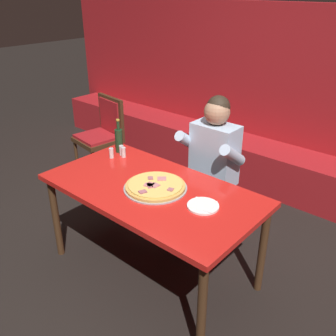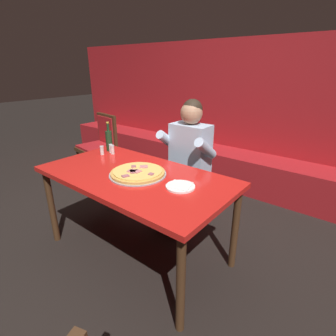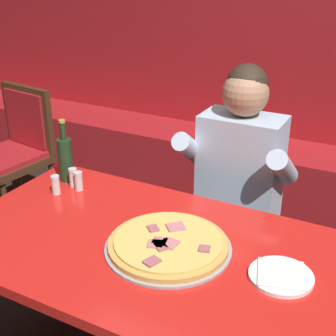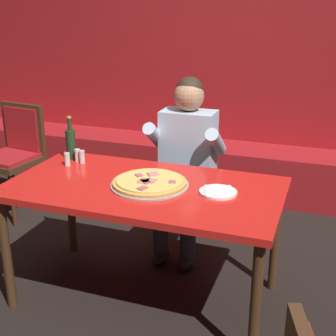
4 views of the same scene
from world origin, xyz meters
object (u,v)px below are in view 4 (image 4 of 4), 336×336
at_px(plate_white_paper, 218,192).
at_px(diner_seated_blue_shirt, 184,160).
at_px(dining_chair_near_left, 15,150).
at_px(shaker_black_pepper, 67,160).
at_px(main_dining_table, 144,197).
at_px(beer_bottle, 71,143).
at_px(shaker_red_pepper_flakes, 77,156).
at_px(shaker_parmesan, 82,157).
at_px(pizza, 150,183).

distance_m(plate_white_paper, diner_seated_blue_shirt, 0.73).
xyz_separation_m(diner_seated_blue_shirt, dining_chair_near_left, (-1.58, 0.19, -0.15)).
bearing_deg(plate_white_paper, shaker_black_pepper, 173.36).
distance_m(main_dining_table, beer_bottle, 0.73).
bearing_deg(shaker_red_pepper_flakes, diner_seated_blue_shirt, 33.16).
bearing_deg(shaker_parmesan, beer_bottle, 153.55).
xyz_separation_m(pizza, beer_bottle, (-0.68, 0.28, 0.09)).
height_order(shaker_black_pepper, dining_chair_near_left, dining_chair_near_left).
height_order(shaker_red_pepper_flakes, dining_chair_near_left, dining_chair_near_left).
xyz_separation_m(main_dining_table, pizza, (0.03, 0.01, 0.09)).
bearing_deg(plate_white_paper, beer_bottle, 166.81).
bearing_deg(plate_white_paper, shaker_parmesan, 168.46).
height_order(pizza, plate_white_paper, pizza).
height_order(plate_white_paper, shaker_red_pepper_flakes, shaker_red_pepper_flakes).
xyz_separation_m(main_dining_table, plate_white_paper, (0.43, 0.03, 0.08)).
bearing_deg(pizza, shaker_parmesan, 158.58).
distance_m(pizza, plate_white_paper, 0.40).
distance_m(pizza, shaker_black_pepper, 0.65).
height_order(plate_white_paper, beer_bottle, beer_bottle).
distance_m(main_dining_table, shaker_red_pepper_flakes, 0.64).
relative_size(beer_bottle, shaker_parmesan, 3.40).
bearing_deg(pizza, main_dining_table, -168.46).
relative_size(main_dining_table, dining_chair_near_left, 1.69).
distance_m(diner_seated_blue_shirt, dining_chair_near_left, 1.60).
distance_m(shaker_red_pepper_flakes, dining_chair_near_left, 1.16).
relative_size(main_dining_table, shaker_parmesan, 18.41).
bearing_deg(beer_bottle, shaker_red_pepper_flakes, -29.55).
distance_m(main_dining_table, diner_seated_blue_shirt, 0.65).
height_order(shaker_parmesan, shaker_black_pepper, same).
bearing_deg(dining_chair_near_left, plate_white_paper, -22.16).
xyz_separation_m(main_dining_table, shaker_parmesan, (-0.53, 0.23, 0.11)).
bearing_deg(dining_chair_near_left, shaker_black_pepper, -35.85).
relative_size(shaker_black_pepper, dining_chair_near_left, 0.09).
xyz_separation_m(plate_white_paper, shaker_red_pepper_flakes, (-1.01, 0.21, 0.03)).
distance_m(pizza, dining_chair_near_left, 1.80).
height_order(shaker_red_pepper_flakes, shaker_parmesan, same).
xyz_separation_m(shaker_black_pepper, dining_chair_near_left, (-0.95, 0.69, -0.24)).
height_order(plate_white_paper, diner_seated_blue_shirt, diner_seated_blue_shirt).
height_order(main_dining_table, diner_seated_blue_shirt, diner_seated_blue_shirt).
bearing_deg(main_dining_table, diner_seated_blue_shirt, 86.67).
bearing_deg(main_dining_table, shaker_red_pepper_flakes, 156.95).
height_order(plate_white_paper, shaker_black_pepper, shaker_black_pepper).
height_order(beer_bottle, shaker_black_pepper, beer_bottle).
bearing_deg(pizza, plate_white_paper, 3.56).
height_order(beer_bottle, dining_chair_near_left, beer_bottle).
bearing_deg(plate_white_paper, shaker_red_pepper_flakes, 168.02).
bearing_deg(shaker_red_pepper_flakes, beer_bottle, 150.45).
xyz_separation_m(main_dining_table, diner_seated_blue_shirt, (0.04, 0.65, 0.03)).
distance_m(shaker_red_pepper_flakes, shaker_black_pepper, 0.10).
distance_m(main_dining_table, dining_chair_near_left, 1.76).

